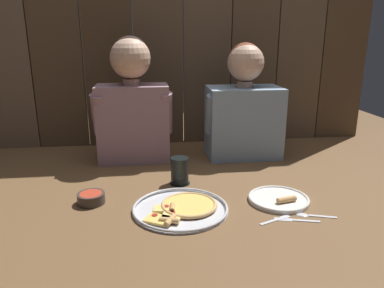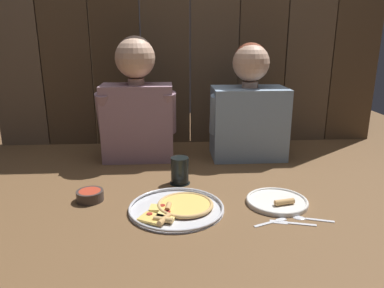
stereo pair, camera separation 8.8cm
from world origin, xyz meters
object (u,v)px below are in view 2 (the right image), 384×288
object	(u,v)px
dinner_plate	(277,201)
diner_left	(137,101)
drinking_glass	(180,171)
pizza_tray	(178,207)
dipping_bowl	(90,195)
diner_right	(249,108)

from	to	relation	value
dinner_plate	diner_left	xyz separation A→B (m)	(-0.56, 0.57, 0.29)
dinner_plate	drinking_glass	world-z (taller)	drinking_glass
dinner_plate	drinking_glass	size ratio (longest dim) A/B	2.00
pizza_tray	dipping_bowl	bearing A→B (deg)	163.24
pizza_tray	diner_right	distance (m)	0.75
dinner_plate	diner_right	distance (m)	0.62
dinner_plate	drinking_glass	distance (m)	0.43
pizza_tray	dipping_bowl	size ratio (longest dim) A/B	3.37
drinking_glass	dinner_plate	bearing A→B (deg)	-31.61
dinner_plate	diner_left	distance (m)	0.85
pizza_tray	diner_left	distance (m)	0.69
dinner_plate	drinking_glass	xyz separation A→B (m)	(-0.36, 0.22, 0.05)
pizza_tray	dinner_plate	xyz separation A→B (m)	(0.38, 0.03, -0.00)
drinking_glass	diner_left	size ratio (longest dim) A/B	0.19
dinner_plate	drinking_glass	bearing A→B (deg)	148.39
dinner_plate	diner_left	bearing A→B (deg)	134.65
diner_right	diner_left	bearing A→B (deg)	179.97
dipping_bowl	diner_right	size ratio (longest dim) A/B	0.18
drinking_glass	diner_left	world-z (taller)	diner_left
dinner_plate	diner_right	bearing A→B (deg)	89.72
drinking_glass	diner_left	distance (m)	0.47
dinner_plate	dipping_bowl	distance (m)	0.72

